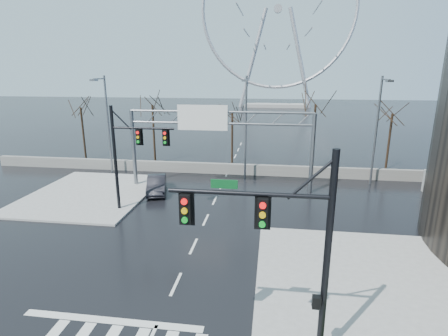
% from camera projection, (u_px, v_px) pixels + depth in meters
% --- Properties ---
extents(ground, '(260.00, 260.00, 0.00)m').
position_uv_depth(ground, '(176.00, 284.00, 17.55)').
color(ground, black).
rests_on(ground, ground).
extents(sidewalk_right_ext, '(12.00, 10.00, 0.15)m').
position_uv_depth(sidewalk_right_ext, '(373.00, 276.00, 18.12)').
color(sidewalk_right_ext, gray).
rests_on(sidewalk_right_ext, ground).
extents(sidewalk_far, '(10.00, 12.00, 0.15)m').
position_uv_depth(sidewalk_far, '(90.00, 194.00, 30.45)').
color(sidewalk_far, gray).
rests_on(sidewalk_far, ground).
extents(barrier_wall, '(52.00, 0.50, 1.10)m').
position_uv_depth(barrier_wall, '(227.00, 169.00, 36.51)').
color(barrier_wall, slate).
rests_on(barrier_wall, ground).
extents(signal_mast_near, '(5.52, 0.41, 8.00)m').
position_uv_depth(signal_mast_near, '(287.00, 239.00, 11.72)').
color(signal_mast_near, black).
rests_on(signal_mast_near, ground).
extents(signal_mast_far, '(4.72, 0.41, 8.00)m').
position_uv_depth(signal_mast_far, '(129.00, 149.00, 25.61)').
color(signal_mast_far, black).
rests_on(signal_mast_far, ground).
extents(sign_gantry, '(16.36, 0.40, 7.60)m').
position_uv_depth(sign_gantry, '(216.00, 133.00, 30.52)').
color(sign_gantry, slate).
rests_on(sign_gantry, ground).
extents(streetlight_left, '(0.50, 2.55, 10.00)m').
position_uv_depth(streetlight_left, '(106.00, 118.00, 34.93)').
color(streetlight_left, slate).
rests_on(streetlight_left, ground).
extents(streetlight_mid, '(0.50, 2.55, 10.00)m').
position_uv_depth(streetlight_mid, '(246.00, 120.00, 33.08)').
color(streetlight_mid, slate).
rests_on(streetlight_mid, ground).
extents(streetlight_right, '(0.50, 2.55, 10.00)m').
position_uv_depth(streetlight_right, '(378.00, 123.00, 31.50)').
color(streetlight_right, slate).
rests_on(streetlight_right, ground).
extents(tree_far_left, '(3.50, 3.50, 7.00)m').
position_uv_depth(tree_far_left, '(81.00, 114.00, 41.38)').
color(tree_far_left, black).
rests_on(tree_far_left, ground).
extents(tree_left, '(3.75, 3.75, 7.50)m').
position_uv_depth(tree_left, '(153.00, 112.00, 39.61)').
color(tree_left, black).
rests_on(tree_left, ground).
extents(tree_center, '(3.25, 3.25, 6.50)m').
position_uv_depth(tree_center, '(232.00, 119.00, 39.59)').
color(tree_center, black).
rests_on(tree_center, ground).
extents(tree_right, '(3.90, 3.90, 7.80)m').
position_uv_depth(tree_right, '(315.00, 112.00, 37.17)').
color(tree_right, black).
rests_on(tree_right, ground).
extents(tree_far_right, '(3.40, 3.40, 6.80)m').
position_uv_depth(tree_far_right, '(392.00, 120.00, 36.80)').
color(tree_far_right, black).
rests_on(tree_far_right, ground).
extents(ferris_wheel, '(45.00, 6.00, 50.91)m').
position_uv_depth(ferris_wheel, '(278.00, 16.00, 100.75)').
color(ferris_wheel, gray).
rests_on(ferris_wheel, ground).
extents(car, '(2.71, 4.75, 1.48)m').
position_uv_depth(car, '(157.00, 184.00, 30.79)').
color(car, black).
rests_on(car, ground).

